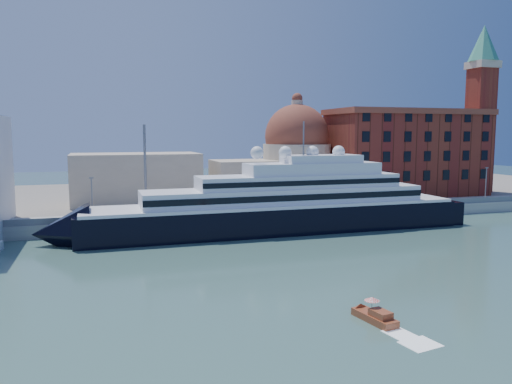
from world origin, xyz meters
name	(u,v)px	position (x,y,z in m)	size (l,w,h in m)	color
ground	(307,262)	(0.00, 0.00, 0.00)	(400.00, 400.00, 0.00)	#345954
quay	(243,217)	(0.00, 34.00, 1.25)	(180.00, 10.00, 2.50)	gray
land	(203,195)	(0.00, 75.00, 1.00)	(260.00, 72.00, 2.00)	slate
quay_fence	(249,212)	(0.00, 29.50, 3.10)	(180.00, 0.10, 1.20)	slate
superyacht	(265,210)	(1.15, 23.00, 4.25)	(82.46, 11.43, 24.65)	black
water_taxi	(375,316)	(-2.90, -23.62, 0.60)	(2.62, 5.50, 2.51)	brown
warehouse	(407,152)	(52.00, 52.00, 13.79)	(43.00, 19.00, 23.25)	maroon
campanile	(481,98)	(76.00, 52.00, 28.76)	(8.40, 8.40, 47.00)	maroon
church	(241,164)	(6.39, 57.72, 10.91)	(66.00, 18.00, 25.50)	beige
lamp_posts	(184,179)	(-12.67, 32.27, 9.84)	(120.80, 2.40, 18.00)	slate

